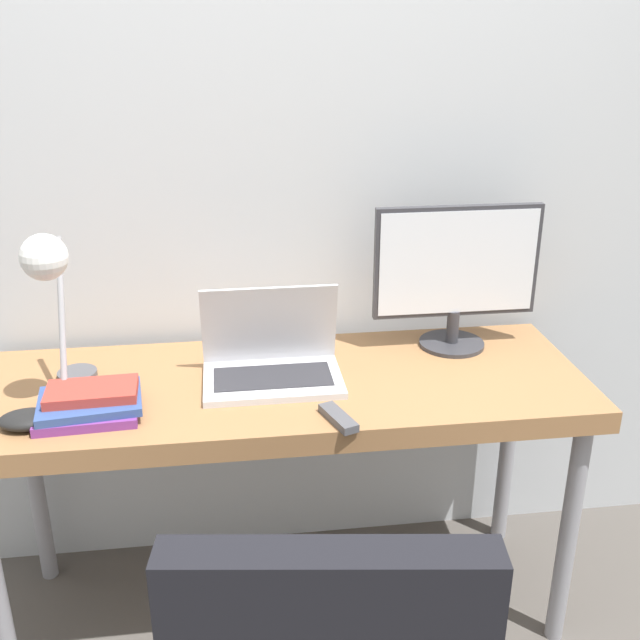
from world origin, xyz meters
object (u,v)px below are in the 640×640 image
(monitor, at_px, (456,271))
(book_stack, at_px, (90,403))
(laptop, at_px, (272,361))
(game_controller, at_px, (28,420))
(desk_lamp, at_px, (49,276))

(monitor, relative_size, book_stack, 1.81)
(laptop, distance_m, monitor, 0.59)
(book_stack, bearing_deg, game_controller, -162.11)
(book_stack, bearing_deg, desk_lamp, 136.13)
(book_stack, xyz_separation_m, game_controller, (-0.14, -0.04, -0.01))
(laptop, bearing_deg, monitor, 15.21)
(monitor, relative_size, game_controller, 3.50)
(desk_lamp, bearing_deg, laptop, 7.97)
(monitor, bearing_deg, laptop, -164.79)
(game_controller, bearing_deg, desk_lamp, 56.71)
(game_controller, bearing_deg, monitor, 16.15)
(laptop, xyz_separation_m, book_stack, (-0.46, -0.14, -0.02))
(monitor, height_order, book_stack, monitor)
(laptop, distance_m, game_controller, 0.62)
(monitor, bearing_deg, desk_lamp, -168.29)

